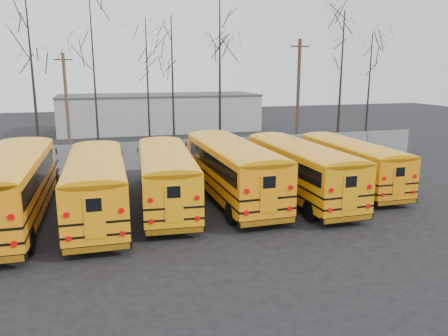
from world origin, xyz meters
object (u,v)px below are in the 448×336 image
object	(u,v)px
bus_a	(10,182)
bus_e	(299,166)
bus_c	(166,173)
bus_f	(350,160)
bus_b	(96,181)
utility_pole_right	(298,94)
utility_pole_left	(67,104)
bus_d	(231,165)

from	to	relation	value
bus_a	bus_e	size ratio (longest dim) A/B	1.09
bus_c	bus_f	world-z (taller)	bus_c
bus_b	utility_pole_right	distance (m)	22.55
bus_a	bus_b	distance (m)	3.69
bus_a	bus_c	bearing A→B (deg)	6.48
bus_e	utility_pole_left	xyz separation A→B (m)	(-12.43, 16.47, 2.38)
bus_e	utility_pole_right	xyz separation A→B (m)	(6.67, 14.05, 3.02)
bus_b	bus_d	world-z (taller)	bus_d
bus_c	bus_d	bearing A→B (deg)	8.29
bus_a	bus_c	world-z (taller)	bus_a
bus_e	bus_b	bearing A→B (deg)	-179.08
bus_b	bus_f	bearing A→B (deg)	7.19
bus_d	utility_pole_right	world-z (taller)	utility_pole_right
bus_d	utility_pole_right	xyz separation A→B (m)	(10.23, 13.26, 2.94)
bus_b	bus_c	size ratio (longest dim) A/B	1.01
bus_c	utility_pole_left	xyz separation A→B (m)	(-5.34, 15.88, 2.42)
bus_a	utility_pole_left	xyz separation A→B (m)	(1.71, 16.47, 2.24)
bus_a	bus_d	size ratio (longest dim) A/B	1.04
bus_e	bus_a	bearing A→B (deg)	179.37
bus_f	utility_pole_left	distance (m)	22.50
bus_f	utility_pole_right	bearing A→B (deg)	78.65
bus_a	bus_d	world-z (taller)	bus_a
bus_b	utility_pole_left	size ratio (longest dim) A/B	1.36
bus_d	bus_f	bearing A→B (deg)	2.51
bus_a	bus_c	distance (m)	7.08
bus_a	bus_f	world-z (taller)	bus_a
bus_e	utility_pole_left	world-z (taller)	utility_pole_left
bus_d	bus_f	size ratio (longest dim) A/B	1.14
bus_f	utility_pole_right	distance (m)	13.54
bus_b	bus_c	distance (m)	3.49
bus_c	bus_f	size ratio (longest dim) A/B	1.08
bus_c	utility_pole_left	world-z (taller)	utility_pole_left
bus_b	bus_f	world-z (taller)	bus_b
bus_a	bus_b	size ratio (longest dim) A/B	1.09
utility_pole_left	bus_f	bearing A→B (deg)	-25.47
bus_a	utility_pole_right	xyz separation A→B (m)	(20.81, 14.05, 2.87)
bus_e	bus_d	bearing A→B (deg)	166.88
bus_a	bus_b	bearing A→B (deg)	-2.76
bus_d	bus_e	world-z (taller)	bus_d
bus_a	bus_b	xyz separation A→B (m)	(3.67, -0.28, -0.16)
bus_b	utility_pole_right	bearing A→B (deg)	41.25
utility_pole_left	bus_a	bearing A→B (deg)	-78.27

